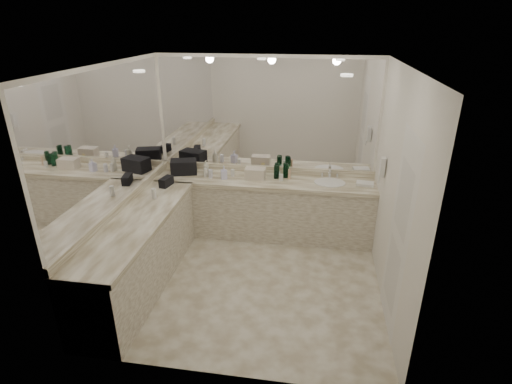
% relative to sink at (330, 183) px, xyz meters
% --- Properties ---
extents(floor, '(3.20, 3.20, 0.00)m').
position_rel_sink_xyz_m(floor, '(-0.95, -1.20, -0.90)').
color(floor, beige).
rests_on(floor, ground).
extents(ceiling, '(3.20, 3.20, 0.00)m').
position_rel_sink_xyz_m(ceiling, '(-0.95, -1.20, 1.71)').
color(ceiling, white).
rests_on(ceiling, floor).
extents(wall_back, '(3.20, 0.02, 2.60)m').
position_rel_sink_xyz_m(wall_back, '(-0.95, 0.30, 0.41)').
color(wall_back, silver).
rests_on(wall_back, floor).
extents(wall_left, '(0.02, 3.00, 2.60)m').
position_rel_sink_xyz_m(wall_left, '(-2.55, -1.20, 0.41)').
color(wall_left, silver).
rests_on(wall_left, floor).
extents(wall_right, '(0.02, 3.00, 2.60)m').
position_rel_sink_xyz_m(wall_right, '(0.65, -1.20, 0.41)').
color(wall_right, silver).
rests_on(wall_right, floor).
extents(vanity_back_base, '(3.20, 0.60, 0.84)m').
position_rel_sink_xyz_m(vanity_back_base, '(-0.95, 0.00, -0.48)').
color(vanity_back_base, silver).
rests_on(vanity_back_base, floor).
extents(vanity_back_top, '(3.20, 0.64, 0.06)m').
position_rel_sink_xyz_m(vanity_back_top, '(-0.95, -0.01, -0.03)').
color(vanity_back_top, '#EEE6CB').
rests_on(vanity_back_top, vanity_back_base).
extents(vanity_left_base, '(0.60, 2.40, 0.84)m').
position_rel_sink_xyz_m(vanity_left_base, '(-2.25, -1.50, -0.48)').
color(vanity_left_base, silver).
rests_on(vanity_left_base, floor).
extents(vanity_left_top, '(0.64, 2.42, 0.06)m').
position_rel_sink_xyz_m(vanity_left_top, '(-2.24, -1.50, -0.03)').
color(vanity_left_top, '#EEE6CB').
rests_on(vanity_left_top, vanity_left_base).
extents(backsplash_back, '(3.20, 0.04, 0.10)m').
position_rel_sink_xyz_m(backsplash_back, '(-0.95, 0.28, 0.05)').
color(backsplash_back, '#EEE6CB').
rests_on(backsplash_back, vanity_back_top).
extents(backsplash_left, '(0.04, 3.00, 0.10)m').
position_rel_sink_xyz_m(backsplash_left, '(-2.53, -1.20, 0.05)').
color(backsplash_left, '#EEE6CB').
rests_on(backsplash_left, vanity_left_top).
extents(mirror_back, '(3.12, 0.01, 1.55)m').
position_rel_sink_xyz_m(mirror_back, '(-0.95, 0.29, 0.88)').
color(mirror_back, white).
rests_on(mirror_back, wall_back).
extents(mirror_left, '(0.01, 2.92, 1.55)m').
position_rel_sink_xyz_m(mirror_left, '(-2.54, -1.20, 0.88)').
color(mirror_left, white).
rests_on(mirror_left, wall_left).
extents(sink, '(0.44, 0.44, 0.03)m').
position_rel_sink_xyz_m(sink, '(0.00, 0.00, 0.00)').
color(sink, white).
rests_on(sink, vanity_back_top).
extents(faucet, '(0.24, 0.16, 0.14)m').
position_rel_sink_xyz_m(faucet, '(0.00, 0.21, 0.07)').
color(faucet, silver).
rests_on(faucet, vanity_back_top).
extents(wall_phone, '(0.06, 0.10, 0.24)m').
position_rel_sink_xyz_m(wall_phone, '(0.61, -0.50, 0.46)').
color(wall_phone, white).
rests_on(wall_phone, wall_right).
extents(door, '(0.02, 0.82, 2.10)m').
position_rel_sink_xyz_m(door, '(0.64, -1.70, 0.16)').
color(door, white).
rests_on(door, wall_right).
extents(black_toiletry_bag, '(0.43, 0.34, 0.22)m').
position_rel_sink_xyz_m(black_toiletry_bag, '(-2.16, 0.05, 0.11)').
color(black_toiletry_bag, black).
rests_on(black_toiletry_bag, vanity_back_top).
extents(black_bag_spill, '(0.15, 0.25, 0.13)m').
position_rel_sink_xyz_m(black_bag_spill, '(-2.25, -0.46, 0.07)').
color(black_bag_spill, black).
rests_on(black_bag_spill, vanity_left_top).
extents(cream_cosmetic_case, '(0.29, 0.18, 0.17)m').
position_rel_sink_xyz_m(cream_cosmetic_case, '(-1.07, -0.00, 0.09)').
color(cream_cosmetic_case, beige).
rests_on(cream_cosmetic_case, vanity_back_top).
extents(hand_towel, '(0.25, 0.19, 0.04)m').
position_rel_sink_xyz_m(hand_towel, '(0.48, -0.01, 0.02)').
color(hand_towel, white).
rests_on(hand_towel, vanity_back_top).
extents(lotion_left, '(0.06, 0.06, 0.14)m').
position_rel_sink_xyz_m(lotion_left, '(-2.25, -0.90, 0.07)').
color(lotion_left, white).
rests_on(lotion_left, vanity_left_top).
extents(soap_bottle_a, '(0.09, 0.09, 0.23)m').
position_rel_sink_xyz_m(soap_bottle_a, '(-1.81, 0.02, 0.12)').
color(soap_bottle_a, beige).
rests_on(soap_bottle_a, vanity_back_top).
extents(soap_bottle_b, '(0.11, 0.11, 0.19)m').
position_rel_sink_xyz_m(soap_bottle_b, '(-1.52, -0.07, 0.10)').
color(soap_bottle_b, silver).
rests_on(soap_bottle_b, vanity_back_top).
extents(soap_bottle_c, '(0.13, 0.13, 0.15)m').
position_rel_sink_xyz_m(soap_bottle_c, '(-1.03, 0.04, 0.08)').
color(soap_bottle_c, '#FFED98').
rests_on(soap_bottle_c, vanity_back_top).
extents(green_bottle_0, '(0.07, 0.07, 0.20)m').
position_rel_sink_xyz_m(green_bottle_0, '(-0.63, 0.13, 0.11)').
color(green_bottle_0, '#135432').
rests_on(green_bottle_0, vanity_back_top).
extents(green_bottle_1, '(0.07, 0.07, 0.20)m').
position_rel_sink_xyz_m(green_bottle_1, '(-0.77, 0.06, 0.11)').
color(green_bottle_1, '#135432').
rests_on(green_bottle_1, vanity_back_top).
extents(green_bottle_2, '(0.07, 0.07, 0.21)m').
position_rel_sink_xyz_m(green_bottle_2, '(-0.77, 0.13, 0.11)').
color(green_bottle_2, '#135432').
rests_on(green_bottle_2, vanity_back_top).
extents(green_bottle_3, '(0.07, 0.07, 0.21)m').
position_rel_sink_xyz_m(green_bottle_3, '(-0.64, 0.12, 0.11)').
color(green_bottle_3, '#135432').
rests_on(green_bottle_3, vanity_back_top).
extents(amenity_bottle_0, '(0.06, 0.06, 0.09)m').
position_rel_sink_xyz_m(amenity_bottle_0, '(-0.69, -0.02, 0.05)').
color(amenity_bottle_0, white).
rests_on(amenity_bottle_0, vanity_back_top).
extents(amenity_bottle_1, '(0.04, 0.04, 0.15)m').
position_rel_sink_xyz_m(amenity_bottle_1, '(-0.58, 0.06, 0.08)').
color(amenity_bottle_1, '#E0B28C').
rests_on(amenity_bottle_1, vanity_back_top).
extents(amenity_bottle_2, '(0.06, 0.06, 0.12)m').
position_rel_sink_xyz_m(amenity_bottle_2, '(-1.72, -0.07, 0.07)').
color(amenity_bottle_2, silver).
rests_on(amenity_bottle_2, vanity_back_top).
extents(amenity_bottle_3, '(0.05, 0.05, 0.07)m').
position_rel_sink_xyz_m(amenity_bottle_3, '(-2.05, 0.07, 0.04)').
color(amenity_bottle_3, '#E0B28C').
rests_on(amenity_bottle_3, vanity_back_top).
extents(amenity_bottle_4, '(0.05, 0.05, 0.11)m').
position_rel_sink_xyz_m(amenity_bottle_4, '(-1.42, 0.05, 0.06)').
color(amenity_bottle_4, white).
rests_on(amenity_bottle_4, vanity_back_top).
extents(amenity_bottle_5, '(0.06, 0.06, 0.08)m').
position_rel_sink_xyz_m(amenity_bottle_5, '(-0.75, 0.13, 0.05)').
color(amenity_bottle_5, silver).
rests_on(amenity_bottle_5, vanity_back_top).
extents(amenity_bottle_6, '(0.05, 0.05, 0.12)m').
position_rel_sink_xyz_m(amenity_bottle_6, '(-1.80, -0.03, 0.07)').
color(amenity_bottle_6, white).
rests_on(amenity_bottle_6, vanity_back_top).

